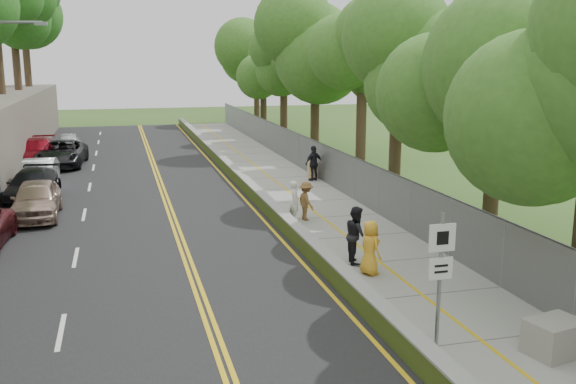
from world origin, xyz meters
TOP-DOWN VIEW (x-y plane):
  - ground at (0.00, 0.00)m, footprint 140.00×140.00m
  - road at (-5.40, 15.00)m, footprint 11.20×66.00m
  - sidewalk at (2.55, 15.00)m, footprint 4.20×66.00m
  - jersey_barrier at (0.25, 15.00)m, footprint 0.42×66.00m
  - chainlink_fence at (4.65, 15.00)m, footprint 0.04×66.00m
  - trees_fenceside at (7.00, 15.00)m, footprint 7.00×66.00m
  - signpost at (1.05, -3.02)m, footprint 0.62×0.09m
  - construction_barrel at (4.30, 17.28)m, footprint 0.55×0.55m
  - concrete_block at (3.37, -4.00)m, footprint 1.34×1.11m
  - car_3 at (-9.56, 15.33)m, footprint 2.40×4.93m
  - car_4 at (-9.00, 11.95)m, footprint 1.85×4.47m
  - car_5 at (-9.58, 18.35)m, footprint 1.61×4.36m
  - car_6 at (-9.00, 25.03)m, footprint 2.95×5.69m
  - car_7 at (-10.47, 25.97)m, footprint 2.35×5.45m
  - car_8 at (-9.00, 30.46)m, footprint 1.82×4.09m
  - painter_0 at (1.45, 2.00)m, footprint 0.72×0.92m
  - painter_1 at (0.89, 8.45)m, footprint 0.54×0.70m
  - painter_2 at (1.45, 3.15)m, footprint 0.83×0.99m
  - painter_3 at (1.45, 8.77)m, footprint 0.76×1.09m
  - person_far at (4.20, 16.69)m, footprint 1.18×0.83m

SIDE VIEW (x-z plane):
  - ground at x=0.00m, z-range 0.00..0.00m
  - road at x=-5.40m, z-range 0.00..0.04m
  - sidewalk at x=2.55m, z-range 0.00..0.05m
  - jersey_barrier at x=0.25m, z-range 0.00..0.60m
  - concrete_block at x=3.37m, z-range 0.05..0.83m
  - construction_barrel at x=4.30m, z-range 0.05..0.95m
  - car_8 at x=-9.00m, z-range 0.04..1.41m
  - car_3 at x=-9.56m, z-range 0.04..1.42m
  - car_5 at x=-9.58m, z-range 0.04..1.46m
  - car_4 at x=-9.00m, z-range 0.04..1.56m
  - car_6 at x=-9.00m, z-range 0.04..1.57m
  - car_7 at x=-10.47m, z-range 0.04..1.60m
  - painter_3 at x=1.45m, z-range 0.05..1.60m
  - painter_0 at x=1.45m, z-range 0.05..1.70m
  - painter_1 at x=0.89m, z-range 0.05..1.74m
  - painter_2 at x=1.45m, z-range 0.05..1.87m
  - person_far at x=4.20m, z-range 0.05..1.91m
  - chainlink_fence at x=4.65m, z-range 0.00..2.00m
  - signpost at x=1.05m, z-range 0.41..3.51m
  - trees_fenceside at x=7.00m, z-range 0.00..14.00m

